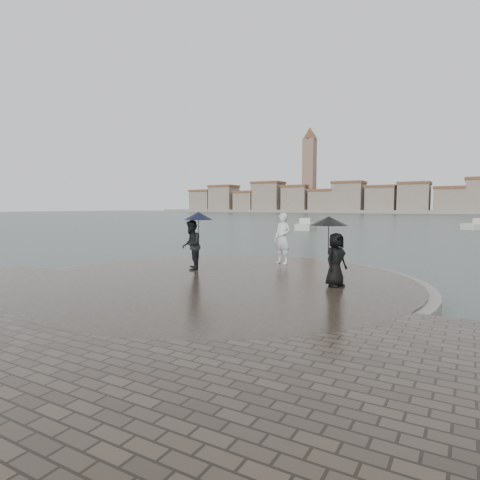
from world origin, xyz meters
The scene contains 8 objects.
ground centered at (0.00, 0.00, 0.00)m, with size 400.00×400.00×0.00m, color #2B3835.
kerb_ring centered at (0.00, 3.50, 0.16)m, with size 12.50×12.50×0.32m, color gray.
quay_tip centered at (0.00, 3.50, 0.18)m, with size 11.90×11.90×0.36m, color #2D261E.
statue centered at (0.45, 7.35, 1.35)m, with size 0.72×0.47×1.98m, color white.
visitor_left centered at (-1.65, 4.36, 1.48)m, with size 1.28×1.16×2.04m.
visitor_right centered at (3.47, 3.97, 1.50)m, with size 1.14×1.07×1.95m.
far_skyline centered at (-6.29, 160.71, 5.61)m, with size 260.00×20.00×37.00m.
boats centered at (-0.59, 41.09, 0.38)m, with size 21.00×15.39×1.50m.
Camera 1 is at (6.73, -6.95, 2.58)m, focal length 30.00 mm.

